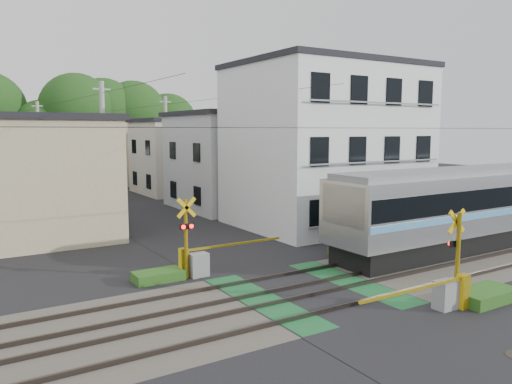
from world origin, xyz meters
TOP-DOWN VIEW (x-y plane):
  - ground at (0.00, 0.00)m, footprint 120.00×120.00m
  - track_bed at (0.00, 0.00)m, footprint 120.00×120.00m
  - crossing_signal_near at (2.59, -3.65)m, footprint 4.74×0.65m
  - crossing_signal_far at (-2.59, 3.65)m, footprint 4.74×0.65m
  - apartment_block at (8.50, 9.49)m, footprint 10.20×8.36m
  - houses_row at (0.25, 25.92)m, footprint 22.07×31.35m
  - tree_hill at (0.22, 47.09)m, footprint 40.00×13.76m
  - catenary at (6.00, 0.03)m, footprint 60.00×5.04m
  - utility_poles at (-1.05, 23.01)m, footprint 7.90×42.00m
  - pedestrian at (1.28, 25.75)m, footprint 0.59×0.40m
  - weed_patches at (1.76, -0.09)m, footprint 10.25×8.80m

SIDE VIEW (x-z plane):
  - ground at x=0.00m, z-range 0.00..0.00m
  - track_bed at x=0.00m, z-range -0.03..0.11m
  - weed_patches at x=1.76m, z-range -0.02..0.38m
  - crossing_signal_near at x=2.59m, z-range -0.83..2.25m
  - crossing_signal_far at x=-2.59m, z-range -0.83..2.25m
  - pedestrian at x=1.28m, z-range 0.00..1.59m
  - houses_row at x=0.25m, z-range -0.16..6.64m
  - catenary at x=6.00m, z-range 0.20..7.20m
  - utility_poles at x=-1.05m, z-range 0.08..8.08m
  - apartment_block at x=8.50m, z-range 0.01..9.31m
  - tree_hill at x=0.22m, z-range 0.19..12.05m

